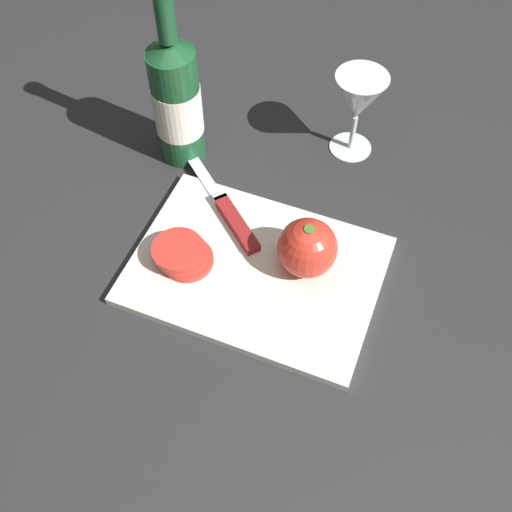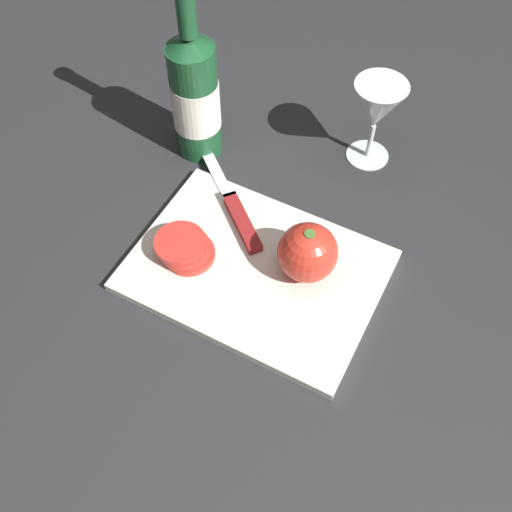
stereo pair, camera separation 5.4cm
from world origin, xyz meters
name	(u,v)px [view 1 (the left image)]	position (x,y,z in m)	size (l,w,h in m)	color
ground_plane	(276,292)	(0.00, 0.00, 0.00)	(3.00, 3.00, 0.00)	#28282B
cutting_board	(256,270)	(0.04, -0.02, 0.01)	(0.36, 0.26, 0.01)	silver
wine_bottle	(177,100)	(0.25, -0.21, 0.11)	(0.08, 0.08, 0.33)	#194C28
wine_glass	(359,100)	(-0.02, -0.33, 0.10)	(0.09, 0.09, 0.15)	silver
whole_tomato	(307,248)	(-0.03, -0.05, 0.06)	(0.09, 0.09, 0.09)	red
knife	(229,212)	(0.12, -0.10, 0.02)	(0.24, 0.20, 0.01)	silver
tomato_slice_stack_near	(183,255)	(0.14, 0.01, 0.03)	(0.09, 0.08, 0.03)	red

